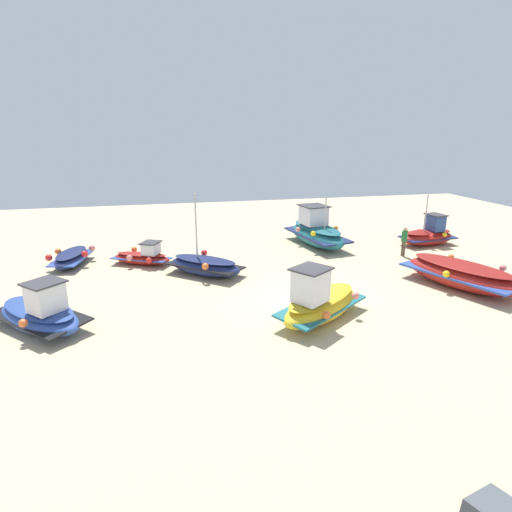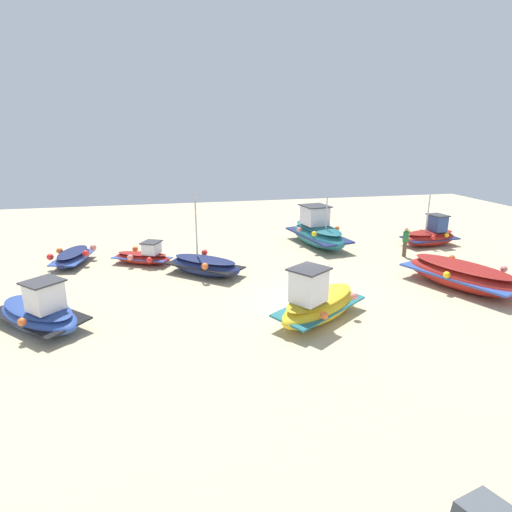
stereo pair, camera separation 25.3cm
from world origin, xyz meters
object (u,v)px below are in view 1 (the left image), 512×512
at_px(fishing_boat_1, 320,303).
at_px(fishing_boat_7, 143,257).
at_px(person_walking, 404,240).
at_px(fishing_boat_2, 316,232).
at_px(fishing_boat_3, 205,265).
at_px(fishing_boat_0, 461,274).
at_px(fishing_boat_5, 72,258).
at_px(fishing_boat_4, 429,235).
at_px(fishing_boat_6, 40,313).

bearing_deg(fishing_boat_1, fishing_boat_7, -87.18).
distance_m(fishing_boat_7, person_walking, 14.53).
xyz_separation_m(fishing_boat_2, person_walking, (-3.97, 3.40, 0.13)).
bearing_deg(fishing_boat_3, fishing_boat_7, -177.81).
bearing_deg(fishing_boat_2, fishing_boat_3, 109.59).
bearing_deg(fishing_boat_0, fishing_boat_1, -97.67).
xyz_separation_m(fishing_boat_5, fishing_boat_7, (-3.67, 0.70, 0.01)).
bearing_deg(fishing_boat_5, fishing_boat_2, 104.56).
height_order(fishing_boat_4, fishing_boat_6, fishing_boat_4).
distance_m(fishing_boat_1, fishing_boat_3, 7.19).
bearing_deg(fishing_boat_1, fishing_boat_2, -144.91).
distance_m(fishing_boat_1, fishing_boat_2, 10.96).
bearing_deg(fishing_boat_0, fishing_boat_7, -137.06).
relative_size(fishing_boat_3, person_walking, 2.41).
distance_m(fishing_boat_0, fishing_boat_6, 17.59).
relative_size(fishing_boat_0, fishing_boat_5, 1.63).
bearing_deg(fishing_boat_6, fishing_boat_0, 46.17).
relative_size(fishing_boat_6, fishing_boat_7, 1.22).
height_order(fishing_boat_5, fishing_boat_7, fishing_boat_7).
bearing_deg(fishing_boat_2, fishing_boat_0, -165.39).
bearing_deg(fishing_boat_2, fishing_boat_4, -112.05).
relative_size(fishing_boat_0, fishing_boat_6, 1.37).
bearing_deg(fishing_boat_4, fishing_boat_6, -167.62).
height_order(fishing_boat_4, person_walking, fishing_boat_4).
bearing_deg(fishing_boat_6, fishing_boat_5, 137.50).
bearing_deg(fishing_boat_2, fishing_boat_5, 84.44).
height_order(fishing_boat_0, fishing_boat_4, fishing_boat_4).
relative_size(fishing_boat_2, person_walking, 3.33).
distance_m(fishing_boat_3, person_walking, 11.40).
xyz_separation_m(fishing_boat_0, person_walking, (-0.23, -5.05, 0.35)).
distance_m(fishing_boat_5, fishing_boat_6, 7.73).
bearing_deg(fishing_boat_7, fishing_boat_3, -12.15).
height_order(fishing_boat_1, fishing_boat_2, fishing_boat_2).
distance_m(fishing_boat_0, person_walking, 5.07).
bearing_deg(fishing_boat_4, fishing_boat_7, 173.72).
relative_size(fishing_boat_5, person_walking, 2.06).
bearing_deg(fishing_boat_7, fishing_boat_6, -89.10).
distance_m(fishing_boat_2, person_walking, 5.23).
bearing_deg(fishing_boat_6, fishing_boat_2, 77.52).
bearing_deg(fishing_boat_6, fishing_boat_7, 109.65).
xyz_separation_m(fishing_boat_1, fishing_boat_5, (10.33, -9.36, -0.29)).
bearing_deg(fishing_boat_3, fishing_boat_0, 19.70).
relative_size(fishing_boat_2, fishing_boat_5, 1.61).
height_order(fishing_boat_1, fishing_boat_3, fishing_boat_3).
bearing_deg(fishing_boat_5, fishing_boat_0, 77.96).
distance_m(fishing_boat_2, fishing_boat_4, 7.05).
xyz_separation_m(fishing_boat_2, fishing_boat_3, (7.40, 4.08, -0.36)).
bearing_deg(fishing_boat_3, fishing_boat_6, -103.58).
height_order(fishing_boat_1, fishing_boat_4, fishing_boat_4).
bearing_deg(fishing_boat_2, fishing_boat_1, 150.54).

